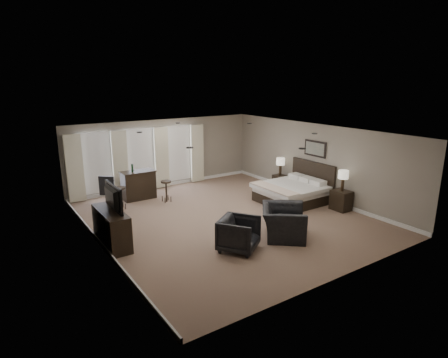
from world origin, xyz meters
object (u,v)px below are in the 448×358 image
nightstand_near (341,200)px  bar_stool_left (121,198)px  lamp_near (343,181)px  dresser (112,228)px  desk_chair (110,191)px  nightstand_far (280,182)px  tv (110,208)px  bar_stool_right (166,191)px  armchair_far (239,232)px  armchair_near (283,217)px  bar_counter (139,185)px  bed (289,184)px  lamp_far (280,167)px

nightstand_near → bar_stool_left: (-5.83, 4.00, 0.05)m
lamp_near → dresser: (-6.92, 1.46, -0.51)m
desk_chair → nightstand_far: bearing=-153.4°
dresser → tv: (0.00, 0.00, 0.53)m
bar_stool_right → nightstand_far: bearing=-12.7°
nightstand_far → armchair_far: 5.61m
desk_chair → armchair_near: bearing=162.1°
lamp_near → bar_stool_right: 5.80m
bar_stool_right → nightstand_near: bearing=-42.0°
bar_counter → nightstand_near: bearing=-43.7°
bed → bar_counter: bearing=141.1°
nightstand_far → bar_stool_right: 4.40m
armchair_near → dresser: bearing=102.3°
dresser → armchair_near: (3.93, -2.01, 0.10)m
lamp_near → bar_counter: bearing=136.3°
bed → bar_stool_left: size_ratio=2.79×
bed → bar_stool_left: (-4.94, 2.55, -0.28)m
nightstand_far → bar_stool_right: bar_stool_right is taller
dresser → bar_counter: size_ratio=1.38×
desk_chair → bar_stool_right: bearing=-155.9°
desk_chair → tv: bearing=113.4°
nightstand_near → tv: tv is taller
dresser → desk_chair: (0.89, 2.91, 0.09)m
nightstand_near → lamp_far: size_ratio=0.96×
armchair_near → desk_chair: (-3.05, 4.92, -0.00)m
bed → armchair_far: bearing=-150.7°
lamp_near → bar_counter: 6.84m
armchair_far → tv: bearing=105.8°
armchair_far → bar_stool_right: armchair_far is taller
nightstand_near → bar_stool_left: size_ratio=0.88×
nightstand_far → lamp_far: 0.60m
nightstand_far → desk_chair: bearing=166.3°
bar_counter → bar_stool_left: (-0.89, -0.71, -0.14)m
lamp_far → desk_chair: bearing=166.3°
armchair_near → bar_stool_left: size_ratio=1.75×
bar_stool_right → tv: bearing=-137.6°
armchair_near → lamp_far: bearing=-1.6°
tv → bed: bearing=-90.1°
armchair_far → lamp_far: bearing=2.4°
armchair_near → bar_counter: armchair_near is taller
nightstand_near → bar_counter: bar_counter is taller
nightstand_near → bar_counter: (-4.94, 4.71, 0.18)m
lamp_near → bar_stool_right: bearing=138.0°
bar_counter → desk_chair: bearing=-162.8°
lamp_far → bar_counter: (-4.94, 1.81, -0.36)m
bar_stool_right → dresser: bearing=-137.6°
bed → desk_chair: (-5.14, 2.93, -0.09)m
bar_stool_right → desk_chair: 1.83m
lamp_far → bar_stool_right: lamp_far is taller
armchair_far → nightstand_far: bearing=2.4°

